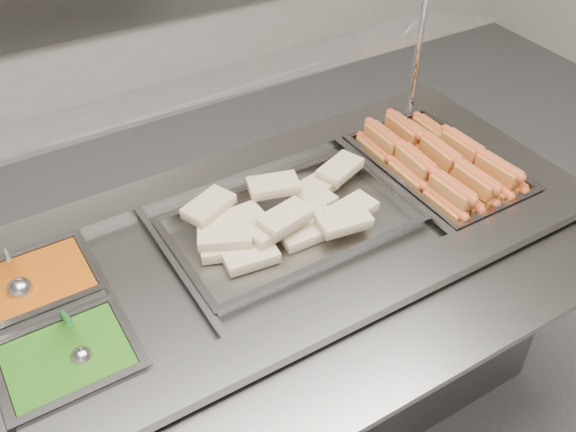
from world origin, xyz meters
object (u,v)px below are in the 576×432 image
pan_hotdogs (436,173)px  pan_wraps (291,228)px  sneeze_guard (231,83)px  serving_spoon (79,350)px  steam_counter (275,329)px  ladle (19,288)px

pan_hotdogs → pan_wraps: bearing=-178.5°
sneeze_guard → serving_spoon: size_ratio=9.29×
steam_counter → ladle: size_ratio=9.72×
sneeze_guard → pan_wraps: bearing=-73.2°
pan_wraps → ladle: bearing=171.6°
sneeze_guard → pan_wraps: 0.43m
pan_hotdogs → sneeze_guard: bearing=162.2°
steam_counter → serving_spoon: (-0.58, -0.16, 0.44)m
pan_hotdogs → pan_wraps: same height
pan_wraps → ladle: 0.72m
pan_wraps → steam_counter: bearing=-178.5°
pan_wraps → serving_spoon: size_ratio=3.87×
sneeze_guard → pan_wraps: (0.06, -0.21, -0.37)m
steam_counter → serving_spoon: 0.75m
pan_wraps → sneeze_guard: bearing=106.8°
steam_counter → sneeze_guard: bearing=91.5°
sneeze_guard → serving_spoon: bearing=-147.6°
pan_hotdogs → ladle: ladle is taller
steam_counter → pan_hotdogs: pan_hotdogs is taller
sneeze_guard → ladle: sneeze_guard is taller
sneeze_guard → ladle: 0.74m
steam_counter → pan_hotdogs: size_ratio=3.40×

